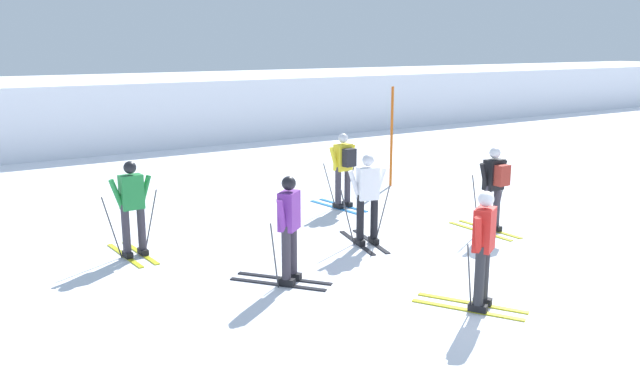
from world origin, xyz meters
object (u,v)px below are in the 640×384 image
at_px(skier_red, 483,247).
at_px(trail_marker_pole, 392,137).
at_px(skier_black, 494,186).
at_px(skier_green, 132,206).
at_px(skier_yellow, 344,167).
at_px(skier_white, 367,197).
at_px(skier_purple, 289,227).

distance_m(skier_red, trail_marker_pole, 8.22).
bearing_deg(skier_red, skier_black, 39.78).
distance_m(skier_green, trail_marker_pole, 7.79).
distance_m(skier_red, skier_yellow, 6.09).
bearing_deg(trail_marker_pole, skier_red, -120.82).
height_order(skier_yellow, trail_marker_pole, trail_marker_pole).
bearing_deg(skier_white, skier_black, -16.23).
bearing_deg(skier_red, trail_marker_pole, 59.18).
height_order(skier_purple, skier_white, same).
bearing_deg(skier_white, skier_red, -99.22).
bearing_deg(trail_marker_pole, skier_green, -164.67).
relative_size(skier_red, skier_black, 1.00).
height_order(skier_red, skier_black, same).
xyz_separation_m(skier_purple, skier_green, (-1.59, 2.62, 0.00)).
xyz_separation_m(skier_yellow, trail_marker_pole, (2.41, 1.23, 0.34)).
bearing_deg(skier_purple, skier_red, -54.21).
bearing_deg(skier_white, trail_marker_pole, 45.57).
relative_size(skier_purple, skier_black, 1.00).
bearing_deg(skier_purple, skier_white, 22.62).
height_order(skier_black, trail_marker_pole, trail_marker_pole).
bearing_deg(skier_yellow, skier_black, -68.43).
relative_size(skier_purple, skier_green, 1.00).
bearing_deg(skier_red, skier_green, 123.41).
xyz_separation_m(skier_red, skier_white, (0.54, 3.31, 0.00)).
xyz_separation_m(skier_red, skier_yellow, (1.80, 5.82, 0.04)).
bearing_deg(skier_purple, skier_black, 2.33).
distance_m(skier_white, skier_black, 2.65).
distance_m(skier_purple, skier_black, 4.80).
relative_size(skier_red, skier_green, 1.00).
height_order(skier_red, trail_marker_pole, trail_marker_pole).
relative_size(skier_red, skier_purple, 1.00).
height_order(skier_purple, skier_black, same).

